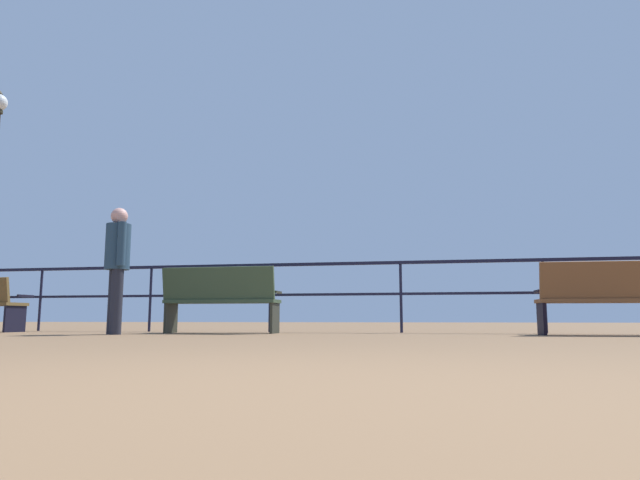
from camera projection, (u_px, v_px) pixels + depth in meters
ground_plane at (265, 396)px, 1.59m from camera, size 60.00×60.00×0.00m
pier_railing at (401, 279)px, 8.75m from camera, size 21.09×0.05×1.11m
bench_near_left at (220, 296)px, 8.35m from camera, size 1.72×0.59×0.97m
bench_near_right at (601, 294)px, 7.34m from camera, size 1.58×0.64×0.95m
person_by_bench at (117, 261)px, 7.85m from camera, size 0.42×0.45×1.76m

